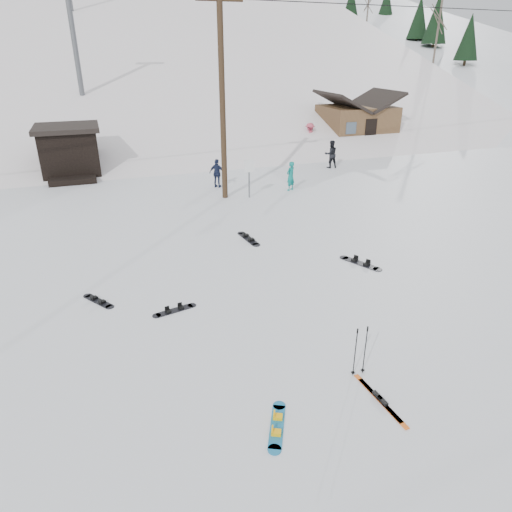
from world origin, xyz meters
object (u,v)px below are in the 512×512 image
object	(u,v)px
cabin	(356,123)
hero_snowboard	(277,426)
hero_skis	(380,399)
utility_pole	(222,96)

from	to	relation	value
cabin	hero_snowboard	size ratio (longest dim) A/B	4.26
cabin	hero_snowboard	distance (m)	29.34
hero_snowboard	hero_skis	world-z (taller)	hero_snowboard
hero_skis	cabin	bearing A→B (deg)	56.88
cabin	hero_snowboard	world-z (taller)	cabin
utility_pole	hero_snowboard	xyz separation A→B (m)	(-3.05, -14.52, -4.66)
cabin	hero_skis	size ratio (longest dim) A/B	3.13
utility_pole	cabin	size ratio (longest dim) A/B	1.67
utility_pole	hero_skis	xyz separation A→B (m)	(-0.78, -14.55, -4.66)
cabin	utility_pole	bearing A→B (deg)	-142.44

